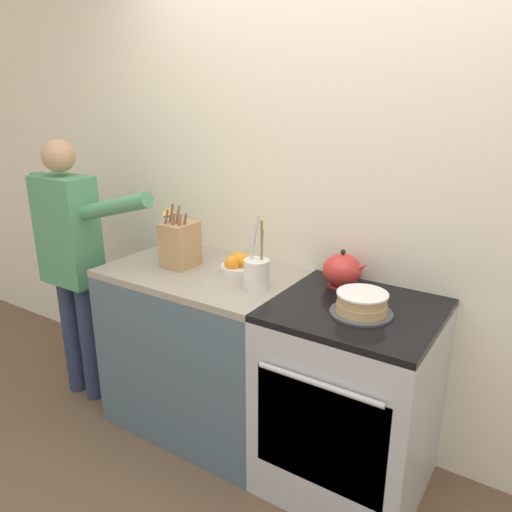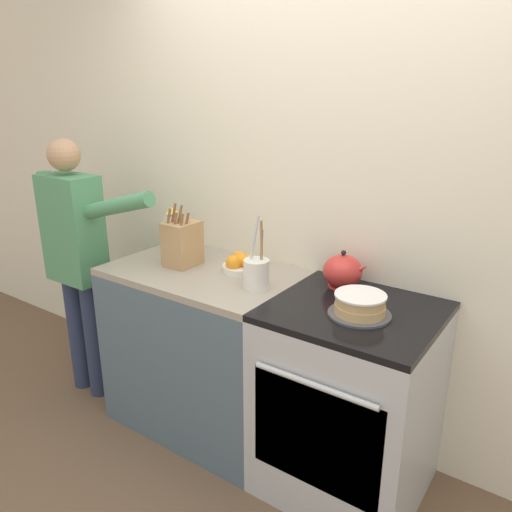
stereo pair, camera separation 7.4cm
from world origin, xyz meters
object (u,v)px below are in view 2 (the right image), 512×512
Objects in this scene: fruit_bowl at (241,264)px; milk_carton at (173,230)px; tea_kettle at (343,271)px; utensil_crock at (256,273)px; stove_range at (348,400)px; layer_cake at (360,305)px; person_baker at (76,250)px; knife_block at (182,243)px.

milk_carton is (-0.54, 0.08, 0.08)m from fruit_bowl.
utensil_crock is at bearing -142.44° from tea_kettle.
stove_range is at bearing 6.08° from utensil_crock.
fruit_bowl is (-0.71, 0.13, -0.00)m from layer_cake.
fruit_bowl is 1.01m from person_baker.
utensil_crock is (-0.47, -0.05, 0.53)m from stove_range.
knife_block is 0.28m from milk_carton.
stove_range is at bearing -52.20° from tea_kettle.
stove_range is at bearing 0.15° from knife_block.
stove_range is at bearing -7.49° from milk_carton.
layer_cake is at bearing -2.56° from knife_block.
milk_carton is at bearing 164.06° from utensil_crock.
knife_block is (-1.02, 0.05, 0.07)m from layer_cake.
utensil_crock is 0.76m from milk_carton.
tea_kettle is 0.66× the size of utensil_crock.
stove_range is 4.04× the size of tea_kettle.
utensil_crock reaches higher than tea_kettle.
tea_kettle is 1.05m from milk_carton.
tea_kettle reaches higher than stove_range.
person_baker reaches higher than milk_carton.
layer_cake is 0.80× the size of knife_block.
fruit_bowl is (-0.51, -0.11, -0.04)m from tea_kettle.
knife_block is 0.96× the size of utensil_crock.
milk_carton is at bearing 46.61° from person_baker.
fruit_bowl is at bearing -7.99° from milk_carton.
utensil_crock is at bearing -5.40° from knife_block.
fruit_bowl is at bearing -167.48° from tea_kettle.
person_baker is (-1.48, -0.39, -0.07)m from tea_kettle.
person_baker is (-0.65, -0.19, -0.11)m from knife_block.
tea_kettle is at bearing 12.52° from fruit_bowl.
person_baker reaches higher than stove_range.
layer_cake is at bearing 0.24° from utensil_crock.
utensil_crock is at bearing 14.50° from person_baker.
stove_range is 3.49× the size of layer_cake.
milk_carton is at bearing 172.51° from stove_range.
person_baker is at bearing -175.16° from layer_cake.
utensil_crock is 1.74× the size of fruit_bowl.
tea_kettle is 0.69× the size of knife_block.
milk_carton reaches higher than fruit_bowl.
knife_block is (-0.83, -0.20, 0.04)m from tea_kettle.
knife_block is at bearing -179.85° from stove_range.
person_baker reaches higher than layer_cake.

